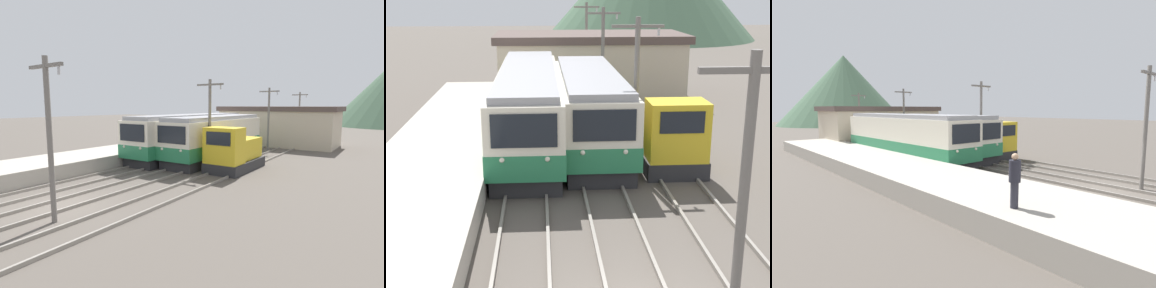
% 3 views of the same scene
% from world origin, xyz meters
% --- Properties ---
extents(ground_plane, '(200.00, 200.00, 0.00)m').
position_xyz_m(ground_plane, '(0.00, 0.00, 0.00)').
color(ground_plane, '#564F47').
extents(track_left, '(1.54, 60.00, 0.14)m').
position_xyz_m(track_left, '(-2.60, 0.00, 0.07)').
color(track_left, gray).
rests_on(track_left, ground).
extents(track_center, '(1.54, 60.00, 0.14)m').
position_xyz_m(track_center, '(0.20, 0.00, 0.07)').
color(track_center, gray).
rests_on(track_center, ground).
extents(track_right, '(1.54, 60.00, 0.14)m').
position_xyz_m(track_right, '(3.20, 0.00, 0.07)').
color(track_right, gray).
rests_on(track_right, ground).
extents(commuter_train_left, '(2.84, 14.55, 3.61)m').
position_xyz_m(commuter_train_left, '(-2.60, 14.37, 1.68)').
color(commuter_train_left, '#28282B').
rests_on(commuter_train_left, ground).
extents(commuter_train_center, '(2.84, 11.81, 3.55)m').
position_xyz_m(commuter_train_center, '(0.20, 13.72, 1.66)').
color(commuter_train_center, '#28282B').
rests_on(commuter_train_center, ground).
extents(shunting_locomotive, '(2.40, 4.97, 3.00)m').
position_xyz_m(shunting_locomotive, '(3.20, 10.89, 1.21)').
color(shunting_locomotive, '#28282B').
rests_on(shunting_locomotive, ground).
extents(catenary_mast_near, '(2.00, 0.20, 6.10)m').
position_xyz_m(catenary_mast_near, '(1.71, -1.19, 3.36)').
color(catenary_mast_near, slate).
rests_on(catenary_mast_near, ground).
extents(catenary_mast_mid, '(2.00, 0.20, 6.10)m').
position_xyz_m(catenary_mast_mid, '(1.71, 10.20, 3.36)').
color(catenary_mast_mid, slate).
rests_on(catenary_mast_mid, ground).
extents(catenary_mast_far, '(2.00, 0.20, 6.10)m').
position_xyz_m(catenary_mast_far, '(1.71, 21.59, 3.36)').
color(catenary_mast_far, slate).
rests_on(catenary_mast_far, ground).
extents(catenary_mast_distant, '(2.00, 0.20, 6.10)m').
position_xyz_m(catenary_mast_distant, '(1.71, 32.97, 3.36)').
color(catenary_mast_distant, slate).
rests_on(catenary_mast_distant, ground).
extents(station_building, '(12.60, 6.30, 4.27)m').
position_xyz_m(station_building, '(1.34, 26.00, 2.16)').
color(station_building, beige).
rests_on(station_building, ground).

